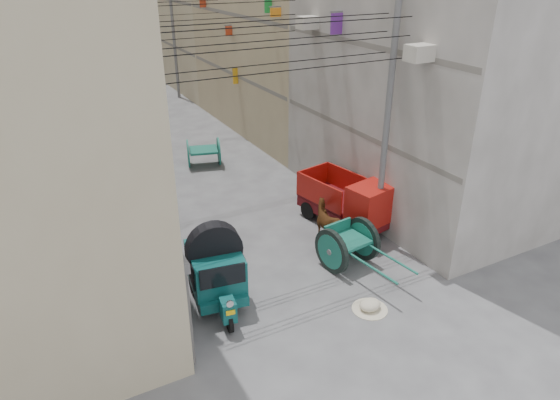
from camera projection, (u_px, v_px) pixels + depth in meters
ground at (414, 400)px, 10.95m from camera, size 140.00×140.00×0.00m
shutters_left at (121, 196)px, 16.87m from camera, size 0.18×14.40×2.88m
signboards at (145, 68)px, 26.63m from camera, size 8.22×40.52×5.67m
ac_units at (364, 5)px, 15.32m from camera, size 0.70×6.55×3.35m
utility_poles at (170, 74)px, 22.69m from camera, size 7.40×22.20×8.00m
overhead_cables at (182, 14)px, 19.41m from camera, size 7.40×22.52×1.12m
auto_rickshaw at (216, 268)px, 13.67m from camera, size 1.78×2.74×1.87m
tonga_cart at (348, 244)px, 15.49m from camera, size 1.64×3.27×1.42m
mini_truck at (353, 205)px, 17.48m from camera, size 2.19×3.69×1.94m
second_cart at (204, 152)px, 23.00m from camera, size 1.77×1.65×1.30m
feed_sack at (370, 305)px, 13.71m from camera, size 0.62×0.49×0.31m
horse at (333, 224)px, 16.72m from camera, size 1.10×1.79×1.40m
distant_car_white at (108, 128)px, 26.59m from camera, size 2.10×3.42×1.09m
distant_car_grey at (119, 77)px, 37.99m from camera, size 1.99×3.48×1.08m
distant_car_green at (85, 71)px, 39.79m from camera, size 2.23×4.21×1.16m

